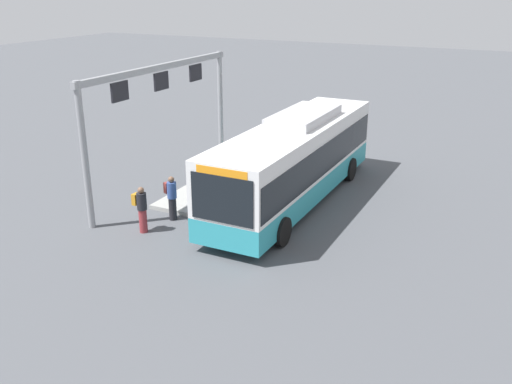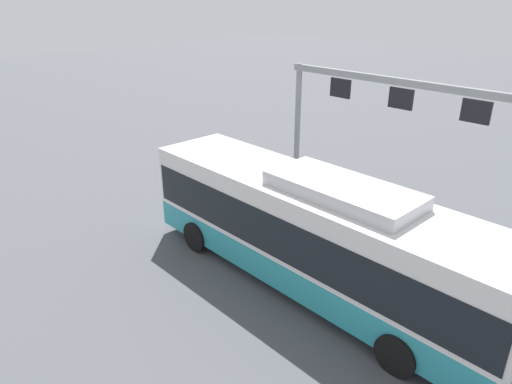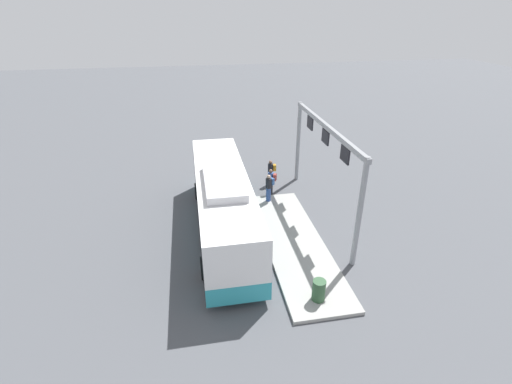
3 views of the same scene
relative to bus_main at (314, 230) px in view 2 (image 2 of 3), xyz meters
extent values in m
plane|color=#4C4F54|center=(0.01, 0.00, -1.81)|extent=(120.00, 120.00, 0.00)
cube|color=#9E9E99|center=(-1.75, -3.25, -1.73)|extent=(10.00, 2.80, 0.16)
cube|color=teal|center=(0.01, 0.00, -1.04)|extent=(11.37, 2.52, 0.85)
cube|color=white|center=(0.01, 0.00, 0.34)|extent=(11.37, 2.52, 1.90)
cube|color=black|center=(0.01, 0.00, 0.14)|extent=(11.14, 2.56, 1.20)
cube|color=black|center=(5.71, 0.01, 0.24)|extent=(0.04, 2.13, 1.50)
cube|color=#B7B7BC|center=(-0.85, 0.00, 1.47)|extent=(3.98, 1.76, 0.36)
cube|color=orange|center=(5.64, 0.01, 1.09)|extent=(0.12, 1.75, 0.28)
cylinder|color=black|center=(3.89, 1.21, -1.31)|extent=(1.00, 0.30, 1.00)
cylinder|color=black|center=(3.89, -1.19, -1.31)|extent=(1.00, 0.30, 1.00)
cylinder|color=black|center=(-3.48, 1.19, -1.31)|extent=(1.00, 0.30, 1.00)
cylinder|color=black|center=(-3.47, -1.21, -1.31)|extent=(1.00, 0.30, 1.00)
cylinder|color=maroon|center=(5.07, -3.54, -1.39)|extent=(0.31, 0.31, 0.85)
cylinder|color=black|center=(5.07, -3.54, -0.66)|extent=(0.37, 0.37, 0.60)
sphere|color=brown|center=(5.07, -3.54, -0.25)|extent=(0.22, 0.22, 0.22)
cube|color=#BF7F1E|center=(5.04, -3.80, -0.63)|extent=(0.30, 0.21, 0.40)
cylinder|color=#334C8C|center=(2.58, -2.88, -1.23)|extent=(0.39, 0.39, 0.85)
cylinder|color=black|center=(2.58, -2.88, -0.50)|extent=(0.47, 0.47, 0.60)
sphere|color=tan|center=(2.58, -2.88, -0.09)|extent=(0.22, 0.22, 0.22)
cube|color=#335993|center=(2.72, -3.11, -0.47)|extent=(0.33, 0.30, 0.40)
cylinder|color=black|center=(3.69, -3.25, -1.39)|extent=(0.37, 0.37, 0.85)
cylinder|color=#334C8C|center=(3.69, -3.25, -0.66)|extent=(0.45, 0.45, 0.60)
sphere|color=brown|center=(3.69, -3.25, -0.25)|extent=(0.22, 0.22, 0.22)
cube|color=maroon|center=(3.58, -3.49, -0.63)|extent=(0.33, 0.28, 0.40)
cylinder|color=gray|center=(5.54, -5.45, 0.79)|extent=(0.24, 0.24, 5.20)
cube|color=gray|center=(0.91, -5.45, 3.24)|extent=(9.65, 0.20, 0.24)
cube|color=black|center=(-1.63, -5.45, 2.69)|extent=(0.90, 0.08, 0.70)
cube|color=black|center=(0.91, -5.45, 2.69)|extent=(0.90, 0.08, 0.70)
cube|color=black|center=(3.46, -5.45, 2.69)|extent=(0.90, 0.08, 0.70)
camera|label=1|loc=(19.35, 7.98, 6.37)|focal=39.46mm
camera|label=2|loc=(-7.14, 8.92, 6.04)|focal=32.58mm
camera|label=3|loc=(-16.08, 1.25, 8.65)|focal=25.69mm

